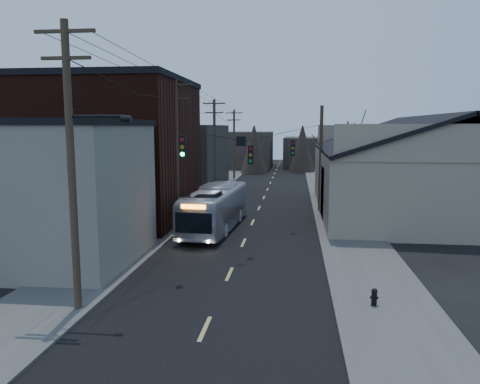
% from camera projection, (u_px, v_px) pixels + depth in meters
% --- Properties ---
extents(ground, '(160.00, 160.00, 0.00)m').
position_uv_depth(ground, '(192.00, 358.00, 13.95)').
color(ground, black).
rests_on(ground, ground).
extents(road_surface, '(9.00, 110.00, 0.02)m').
position_uv_depth(road_surface, '(262.00, 201.00, 43.46)').
color(road_surface, black).
rests_on(road_surface, ground).
extents(sidewalk_left, '(4.00, 110.00, 0.12)m').
position_uv_depth(sidewalk_left, '(194.00, 199.00, 44.20)').
color(sidewalk_left, '#474744').
rests_on(sidewalk_left, ground).
extents(sidewalk_right, '(4.00, 110.00, 0.12)m').
position_uv_depth(sidewalk_right, '(333.00, 201.00, 42.69)').
color(sidewalk_right, '#474744').
rests_on(sidewalk_right, ground).
extents(building_clapboard, '(8.00, 8.00, 7.00)m').
position_uv_depth(building_clapboard, '(54.00, 194.00, 23.36)').
color(building_clapboard, gray).
rests_on(building_clapboard, ground).
extents(building_brick, '(10.00, 12.00, 10.00)m').
position_uv_depth(building_brick, '(117.00, 152.00, 34.09)').
color(building_brick, black).
rests_on(building_brick, ground).
extents(building_left_far, '(9.00, 14.00, 7.00)m').
position_uv_depth(building_left_far, '(178.00, 158.00, 49.98)').
color(building_left_far, '#2D2924').
rests_on(building_left_far, ground).
extents(warehouse, '(16.16, 20.60, 7.73)m').
position_uv_depth(warehouse, '(423.00, 180.00, 36.66)').
color(warehouse, gray).
rests_on(warehouse, ground).
extents(building_far_left, '(10.00, 12.00, 6.00)m').
position_uv_depth(building_far_left, '(241.00, 150.00, 78.16)').
color(building_far_left, '#2D2924').
rests_on(building_far_left, ground).
extents(building_far_right, '(12.00, 14.00, 5.00)m').
position_uv_depth(building_far_right, '(318.00, 152.00, 81.64)').
color(building_far_right, '#2D2924').
rests_on(building_far_right, ground).
extents(bare_tree, '(0.40, 0.40, 7.20)m').
position_uv_depth(bare_tree, '(346.00, 174.00, 32.37)').
color(bare_tree, black).
rests_on(bare_tree, ground).
extents(utility_lines, '(11.24, 45.28, 10.50)m').
position_uv_depth(utility_lines, '(219.00, 150.00, 37.37)').
color(utility_lines, '#382B1E').
rests_on(utility_lines, ground).
extents(bus, '(3.17, 10.61, 2.92)m').
position_uv_depth(bus, '(215.00, 208.00, 31.11)').
color(bus, '#A8ABB4').
rests_on(bus, ground).
extents(parked_car, '(1.59, 4.30, 1.41)m').
position_uv_depth(parked_car, '(234.00, 189.00, 46.12)').
color(parked_car, '#AAACB2').
rests_on(parked_car, ground).
extents(fire_hydrant, '(0.32, 0.23, 0.67)m').
position_uv_depth(fire_hydrant, '(374.00, 296.00, 17.67)').
color(fire_hydrant, black).
rests_on(fire_hydrant, sidewalk_right).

